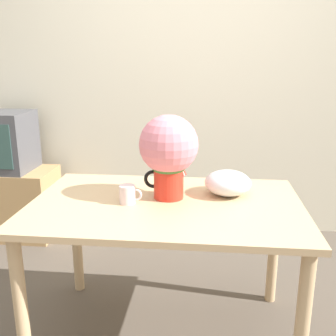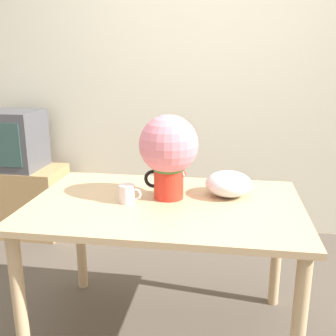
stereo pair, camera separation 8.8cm
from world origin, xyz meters
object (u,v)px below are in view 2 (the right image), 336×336
white_bowl (229,184)px  flower_vase (169,151)px  tv_set (13,140)px  coffee_mug (127,194)px

white_bowl → flower_vase: bearing=-165.1°
flower_vase → tv_set: (-1.42, 1.04, -0.20)m
white_bowl → tv_set: size_ratio=0.51×
white_bowl → tv_set: (-1.72, 0.96, -0.02)m
coffee_mug → tv_set: size_ratio=0.24×
flower_vase → tv_set: flower_vase is taller
flower_vase → coffee_mug: flower_vase is taller
coffee_mug → white_bowl: size_ratio=0.46×
flower_vase → tv_set: bearing=143.9°
flower_vase → tv_set: size_ratio=0.89×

